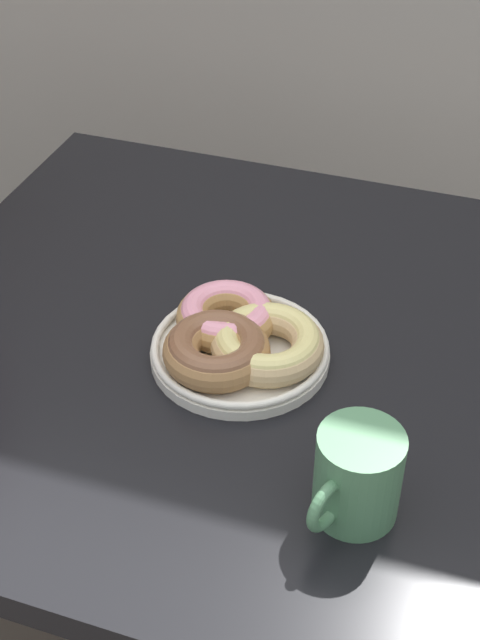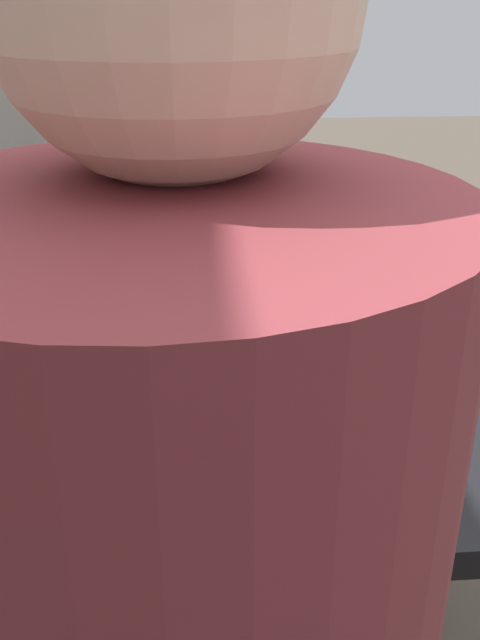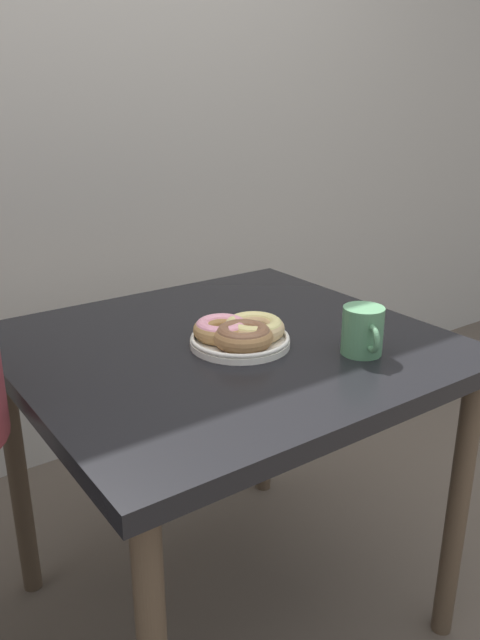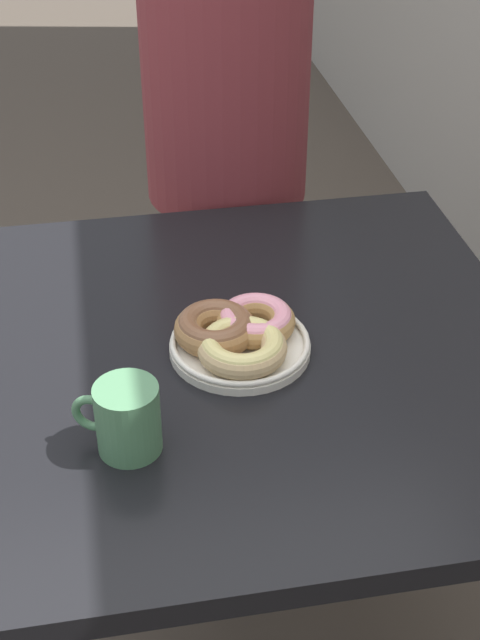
# 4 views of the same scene
# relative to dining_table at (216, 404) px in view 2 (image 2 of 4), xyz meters

# --- Properties ---
(dining_table) EXTENTS (0.93, 0.87, 0.77)m
(dining_table) POSITION_rel_dining_table_xyz_m (0.00, 0.00, 0.00)
(dining_table) COLOR black
(dining_table) RESTS_ON ground_plane
(donut_plate) EXTENTS (0.24, 0.24, 0.06)m
(donut_plate) POSITION_rel_dining_table_xyz_m (0.01, -0.04, 0.12)
(donut_plate) COLOR silver
(donut_plate) RESTS_ON dining_table
(coffee_mug) EXTENTS (0.09, 0.12, 0.10)m
(coffee_mug) POSITION_rel_dining_table_xyz_m (0.19, -0.23, 0.14)
(coffee_mug) COLOR #4C7F56
(coffee_mug) RESTS_ON dining_table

